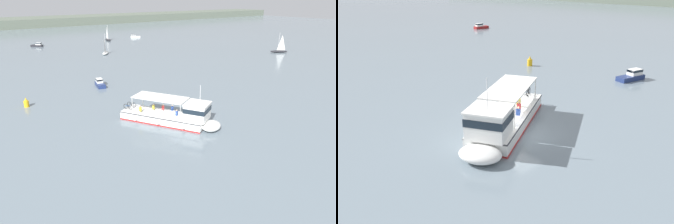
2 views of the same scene
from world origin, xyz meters
TOP-DOWN VIEW (x-y plane):
  - ground_plane at (0.00, 0.00)m, footprint 400.00×400.00m
  - ferry_main at (-1.21, -0.96)m, footprint 8.73×12.66m
  - sailboat_horizon_east at (26.92, 73.01)m, footprint 2.13×4.96m
  - motorboat_near_port at (-1.21, 20.37)m, footprint 2.12×3.81m
  - motorboat_mid_channel at (38.68, 73.92)m, footprint 3.83×2.36m
  - motorboat_far_right at (2.91, 73.69)m, footprint 3.56×3.35m
  - sailboat_horizon_west at (13.93, 48.73)m, footprint 3.96×4.70m
  - sailboat_off_bow at (54.08, 21.47)m, footprint 4.69×3.99m
  - channel_buoy at (-14.31, 16.81)m, footprint 0.70×0.70m

SIDE VIEW (x-z plane):
  - ground_plane at x=0.00m, z-range 0.00..0.00m
  - sailboat_horizon_east at x=26.92m, z-range -2.16..3.24m
  - sailboat_horizon_west at x=13.93m, z-range -2.16..3.24m
  - sailboat_off_bow at x=54.08m, z-range -2.16..3.24m
  - motorboat_near_port at x=-1.21m, z-range -0.09..1.17m
  - motorboat_mid_channel at x=38.68m, z-range -0.09..1.17m
  - motorboat_far_right at x=2.91m, z-range -0.09..1.17m
  - channel_buoy at x=-14.31m, z-range -0.13..1.27m
  - ferry_main at x=-1.21m, z-range -1.64..3.68m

